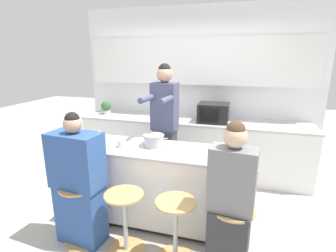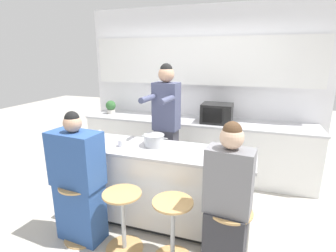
% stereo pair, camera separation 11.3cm
% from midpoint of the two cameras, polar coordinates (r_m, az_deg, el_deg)
% --- Properties ---
extents(ground_plane, '(16.00, 16.00, 0.00)m').
position_cam_midpoint_polar(ground_plane, '(3.33, -1.36, -19.98)').
color(ground_plane, '#B2ADA3').
extents(wall_back, '(3.99, 0.22, 2.70)m').
position_cam_midpoint_polar(wall_back, '(4.49, 5.58, 10.29)').
color(wall_back, white).
rests_on(wall_back, ground_plane).
extents(back_counter, '(3.70, 0.70, 0.90)m').
position_cam_midpoint_polar(back_counter, '(4.39, 4.40, -4.35)').
color(back_counter, white).
rests_on(back_counter, ground_plane).
extents(kitchen_island, '(1.92, 0.64, 0.91)m').
position_cam_midpoint_polar(kitchen_island, '(3.09, -1.42, -12.95)').
color(kitchen_island, black).
rests_on(kitchen_island, ground_plane).
extents(bar_stool_leftmost, '(0.38, 0.38, 0.63)m').
position_cam_midpoint_polar(bar_stool_leftmost, '(3.02, -19.63, -17.04)').
color(bar_stool_leftmost, tan).
rests_on(bar_stool_leftmost, ground_plane).
extents(bar_stool_center_left, '(0.38, 0.38, 0.63)m').
position_cam_midpoint_polar(bar_stool_center_left, '(2.78, -10.56, -19.40)').
color(bar_stool_center_left, tan).
rests_on(bar_stool_center_left, ground_plane).
extents(bar_stool_center_right, '(0.38, 0.38, 0.63)m').
position_cam_midpoint_polar(bar_stool_center_right, '(2.63, 0.33, -21.35)').
color(bar_stool_center_right, tan).
rests_on(bar_stool_center_right, ground_plane).
extents(bar_stool_rightmost, '(0.38, 0.38, 0.63)m').
position_cam_midpoint_polar(bar_stool_rightmost, '(2.59, 12.37, -22.49)').
color(bar_stool_rightmost, tan).
rests_on(bar_stool_rightmost, ground_plane).
extents(person_cooking, '(0.36, 0.58, 1.82)m').
position_cam_midpoint_polar(person_cooking, '(3.45, -1.69, -1.42)').
color(person_cooking, '#383842').
rests_on(person_cooking, ground_plane).
extents(person_wrapped_blanket, '(0.55, 0.33, 1.40)m').
position_cam_midpoint_polar(person_wrapped_blanket, '(2.88, -20.01, -11.79)').
color(person_wrapped_blanket, '#2D5193').
rests_on(person_wrapped_blanket, ground_plane).
extents(person_seated_near, '(0.41, 0.30, 1.42)m').
position_cam_midpoint_polar(person_seated_near, '(2.40, 12.05, -16.94)').
color(person_seated_near, '#333338').
rests_on(person_seated_near, ground_plane).
extents(cooking_pot, '(0.32, 0.24, 0.14)m').
position_cam_midpoint_polar(cooking_pot, '(2.98, -4.19, -3.17)').
color(cooking_pot, '#B7BABC').
rests_on(cooking_pot, kitchen_island).
extents(fruit_bowl, '(0.23, 0.23, 0.07)m').
position_cam_midpoint_polar(fruit_bowl, '(2.78, 11.64, -5.61)').
color(fruit_bowl, white).
rests_on(fruit_bowl, kitchen_island).
extents(mixing_bowl_steel, '(0.20, 0.20, 0.06)m').
position_cam_midpoint_polar(mixing_bowl_steel, '(2.62, 15.01, -7.15)').
color(mixing_bowl_steel, white).
rests_on(mixing_bowl_steel, kitchen_island).
extents(coffee_cup_near, '(0.12, 0.09, 0.08)m').
position_cam_midpoint_polar(coffee_cup_near, '(3.02, -11.13, -3.72)').
color(coffee_cup_near, white).
rests_on(coffee_cup_near, kitchen_island).
extents(banana_bunch, '(0.14, 0.10, 0.05)m').
position_cam_midpoint_polar(banana_bunch, '(2.93, 8.85, -4.65)').
color(banana_bunch, yellow).
rests_on(banana_bunch, kitchen_island).
extents(juice_carton, '(0.07, 0.07, 0.20)m').
position_cam_midpoint_polar(juice_carton, '(3.03, -15.68, -2.97)').
color(juice_carton, '#7A428E').
rests_on(juice_carton, kitchen_island).
extents(microwave, '(0.46, 0.39, 0.29)m').
position_cam_midpoint_polar(microwave, '(4.13, 9.09, 2.88)').
color(microwave, black).
rests_on(microwave, back_counter).
extents(potted_plant, '(0.18, 0.18, 0.23)m').
position_cam_midpoint_polar(potted_plant, '(4.79, -13.96, 4.01)').
color(potted_plant, beige).
rests_on(potted_plant, back_counter).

